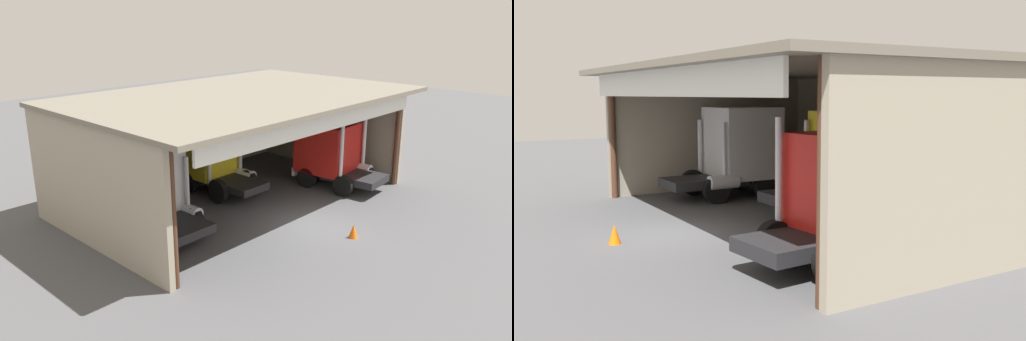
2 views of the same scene
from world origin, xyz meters
The scene contains 8 objects.
ground_plane centered at (0.00, 0.00, 0.00)m, with size 80.00×80.00×0.00m, color #4C4C4F.
workshop_shed centered at (0.00, 5.43, 3.62)m, with size 15.45×10.40×5.14m.
truck_white_right_bay centered at (-4.97, 4.69, 1.95)m, with size 2.71×4.74×3.68m.
truck_yellow_center_bay centered at (0.08, 6.27, 1.87)m, with size 2.49×4.49×3.62m.
truck_red_yard_outside centered at (4.90, 2.53, 1.76)m, with size 2.95×4.59×3.64m.
oil_drum centered at (2.72, 8.46, 0.44)m, with size 0.58×0.58×0.88m, color #B21E19.
tool_cart centered at (-2.66, 8.47, 0.50)m, with size 0.90×0.60×1.00m, color black.
traffic_cone centered at (0.15, -1.96, 0.28)m, with size 0.36×0.36×0.56m, color orange.
Camera 2 is at (16.07, -6.36, 4.20)m, focal length 40.47 mm.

